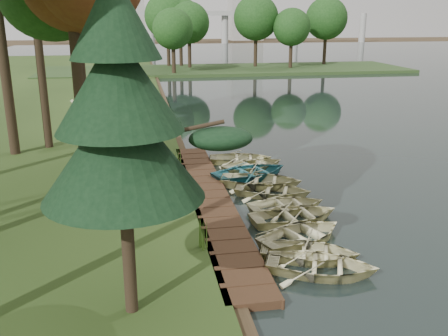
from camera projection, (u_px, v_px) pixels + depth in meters
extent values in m
plane|color=#3D2F1D|center=(249.00, 202.00, 20.86)|extent=(300.00, 300.00, 0.00)
cube|color=#3C2617|center=(211.00, 201.00, 20.56)|extent=(1.60, 16.00, 0.30)
cube|color=#2B431D|center=(227.00, 70.00, 69.20)|extent=(50.00, 14.00, 0.45)
cylinder|color=black|center=(50.00, 53.00, 64.62)|extent=(0.50, 0.50, 4.80)
sphere|color=#1F4918|center=(47.00, 24.00, 63.56)|extent=(5.60, 5.60, 5.60)
cylinder|color=black|center=(102.00, 52.00, 65.71)|extent=(0.50, 0.50, 4.80)
sphere|color=#1F4918|center=(100.00, 24.00, 64.65)|extent=(5.60, 5.60, 5.60)
cylinder|color=black|center=(153.00, 51.00, 66.80)|extent=(0.50, 0.50, 4.80)
sphere|color=#1F4918|center=(152.00, 23.00, 65.74)|extent=(5.60, 5.60, 5.60)
cylinder|color=black|center=(203.00, 51.00, 67.88)|extent=(0.50, 0.50, 4.80)
sphere|color=#1F4918|center=(202.00, 23.00, 66.83)|extent=(5.60, 5.60, 5.60)
cylinder|color=black|center=(250.00, 50.00, 68.97)|extent=(0.50, 0.50, 4.80)
sphere|color=#1F4918|center=(251.00, 23.00, 67.92)|extent=(5.60, 5.60, 5.60)
cylinder|color=black|center=(297.00, 50.00, 70.06)|extent=(0.50, 0.50, 4.80)
sphere|color=#1F4918|center=(298.00, 23.00, 69.00)|extent=(5.60, 5.60, 5.60)
cylinder|color=black|center=(341.00, 49.00, 71.15)|extent=(0.50, 0.50, 4.80)
sphere|color=#1F4918|center=(343.00, 23.00, 70.09)|extent=(5.60, 5.60, 5.60)
cube|color=#A5A5A0|center=(188.00, 13.00, 133.18)|extent=(90.00, 4.00, 1.20)
cylinder|color=#A5A5A0|center=(73.00, 29.00, 129.45)|extent=(1.80, 1.80, 8.00)
cylinder|color=#A5A5A0|center=(151.00, 29.00, 132.72)|extent=(1.80, 1.80, 8.00)
cylinder|color=#A5A5A0|center=(225.00, 29.00, 135.99)|extent=(1.80, 1.80, 8.00)
cylinder|color=#A5A5A0|center=(295.00, 28.00, 139.25)|extent=(1.80, 1.80, 8.00)
cylinder|color=#A5A5A0|center=(362.00, 28.00, 142.52)|extent=(1.80, 1.80, 8.00)
cube|color=#A5A5A0|center=(245.00, 10.00, 154.99)|extent=(10.00, 8.00, 18.00)
cube|color=#A5A5A0|center=(132.00, 20.00, 154.87)|extent=(8.00, 8.00, 12.00)
imported|color=beige|center=(322.00, 263.00, 14.87)|extent=(3.99, 3.45, 0.69)
imported|color=beige|center=(310.00, 250.00, 15.75)|extent=(3.67, 3.13, 0.64)
imported|color=beige|center=(303.00, 232.00, 16.98)|extent=(4.01, 3.51, 0.69)
imported|color=beige|center=(295.00, 213.00, 18.61)|extent=(3.71, 2.88, 0.71)
imported|color=beige|center=(287.00, 203.00, 19.68)|extent=(3.35, 2.55, 0.65)
imported|color=beige|center=(273.00, 189.00, 21.28)|extent=(3.90, 3.39, 0.68)
imported|color=beige|center=(261.00, 179.00, 22.44)|extent=(4.29, 3.65, 0.76)
imported|color=teal|center=(251.00, 171.00, 23.58)|extent=(4.44, 3.75, 0.78)
imported|color=beige|center=(254.00, 164.00, 24.88)|extent=(3.86, 3.26, 0.68)
imported|color=beige|center=(241.00, 157.00, 26.09)|extent=(3.59, 2.83, 0.67)
imported|color=beige|center=(89.00, 138.00, 29.11)|extent=(3.96, 3.61, 0.67)
cylinder|color=black|center=(79.00, 90.00, 19.12)|extent=(0.42, 0.42, 8.87)
cylinder|color=black|center=(82.00, 89.00, 20.86)|extent=(0.41, 0.41, 8.41)
cylinder|color=black|center=(40.00, 57.00, 26.91)|extent=(0.44, 0.44, 10.06)
cylinder|color=black|center=(128.00, 246.00, 12.17)|extent=(0.32, 0.32, 3.57)
cone|color=black|center=(122.00, 144.00, 11.41)|extent=(3.80, 3.80, 2.60)
cone|color=black|center=(118.00, 81.00, 10.99)|extent=(2.90, 2.90, 2.25)
cone|color=black|center=(114.00, 14.00, 10.57)|extent=(2.00, 2.00, 1.90)
cone|color=#3F661E|center=(200.00, 233.00, 15.88)|extent=(0.60, 0.60, 1.09)
cone|color=#3F661E|center=(166.00, 162.00, 23.53)|extent=(0.60, 0.60, 1.10)
cone|color=#3F661E|center=(139.00, 162.00, 23.55)|extent=(0.60, 0.60, 1.05)
cone|color=#3F661E|center=(177.00, 157.00, 24.77)|extent=(0.60, 0.60, 0.85)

